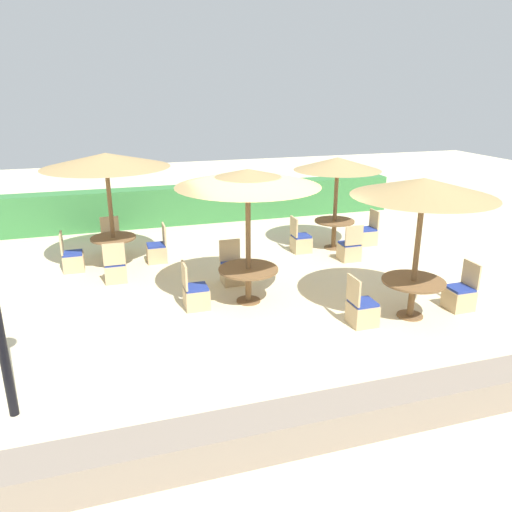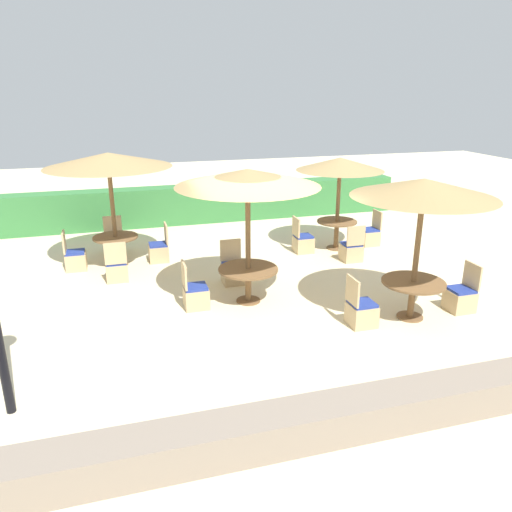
{
  "view_description": "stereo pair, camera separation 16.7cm",
  "coord_description": "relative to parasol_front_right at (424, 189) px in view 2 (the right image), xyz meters",
  "views": [
    {
      "loc": [
        -2.76,
        -8.29,
        4.09
      ],
      "look_at": [
        0.0,
        0.6,
        0.9
      ],
      "focal_mm": 35.0,
      "sensor_mm": 36.0,
      "label": 1
    },
    {
      "loc": [
        -2.6,
        -8.33,
        4.09
      ],
      "look_at": [
        0.0,
        0.6,
        0.9
      ],
      "focal_mm": 35.0,
      "sensor_mm": 36.0,
      "label": 2
    }
  ],
  "objects": [
    {
      "name": "ground_plane",
      "position": [
        -2.5,
        1.07,
        -2.42
      ],
      "size": [
        40.0,
        40.0,
        0.0
      ],
      "primitive_type": "plane",
      "color": "beige"
    },
    {
      "name": "hedge_row",
      "position": [
        -2.5,
        7.94,
        -1.85
      ],
      "size": [
        13.0,
        0.7,
        1.15
      ],
      "primitive_type": "cube",
      "color": "#387A3D",
      "rests_on": "ground_plane"
    },
    {
      "name": "stone_border",
      "position": [
        -2.5,
        -2.63,
        -2.19
      ],
      "size": [
        10.0,
        0.56,
        0.47
      ],
      "primitive_type": "cube",
      "color": "gray",
      "rests_on": "ground_plane"
    },
    {
      "name": "parasol_front_right",
      "position": [
        0.0,
        0.0,
        0.0
      ],
      "size": [
        2.5,
        2.5,
        2.6
      ],
      "color": "brown",
      "rests_on": "ground_plane"
    },
    {
      "name": "round_table_front_right",
      "position": [
        0.0,
        -0.0,
        -1.84
      ],
      "size": [
        1.15,
        1.15,
        0.72
      ],
      "color": "brown",
      "rests_on": "ground_plane"
    },
    {
      "name": "patio_chair_front_right_east",
      "position": [
        1.09,
        0.02,
        -2.16
      ],
      "size": [
        0.46,
        0.46,
        0.93
      ],
      "rotation": [
        0.0,
        0.0,
        1.57
      ],
      "color": "tan",
      "rests_on": "ground_plane"
    },
    {
      "name": "patio_chair_front_right_west",
      "position": [
        -1.04,
        -0.02,
        -2.16
      ],
      "size": [
        0.46,
        0.46,
        0.93
      ],
      "rotation": [
        0.0,
        0.0,
        -1.57
      ],
      "color": "tan",
      "rests_on": "ground_plane"
    },
    {
      "name": "parasol_back_left",
      "position": [
        -5.13,
        4.48,
        0.08
      ],
      "size": [
        2.85,
        2.85,
        2.67
      ],
      "color": "brown",
      "rests_on": "ground_plane"
    },
    {
      "name": "round_table_back_left",
      "position": [
        -5.13,
        4.48,
        -1.86
      ],
      "size": [
        1.05,
        1.05,
        0.72
      ],
      "color": "brown",
      "rests_on": "ground_plane"
    },
    {
      "name": "patio_chair_back_left_east",
      "position": [
        -4.14,
        4.5,
        -2.16
      ],
      "size": [
        0.46,
        0.46,
        0.93
      ],
      "rotation": [
        0.0,
        0.0,
        1.57
      ],
      "color": "tan",
      "rests_on": "ground_plane"
    },
    {
      "name": "patio_chair_back_left_north",
      "position": [
        -5.18,
        5.45,
        -2.16
      ],
      "size": [
        0.46,
        0.46,
        0.93
      ],
      "rotation": [
        0.0,
        0.0,
        3.14
      ],
      "color": "tan",
      "rests_on": "ground_plane"
    },
    {
      "name": "patio_chair_back_left_west",
      "position": [
        -6.09,
        4.44,
        -2.16
      ],
      "size": [
        0.46,
        0.46,
        0.93
      ],
      "rotation": [
        0.0,
        0.0,
        -1.57
      ],
      "color": "tan",
      "rests_on": "ground_plane"
    },
    {
      "name": "patio_chair_back_left_south",
      "position": [
        -5.17,
        3.45,
        -2.16
      ],
      "size": [
        0.46,
        0.46,
        0.93
      ],
      "color": "tan",
      "rests_on": "ground_plane"
    },
    {
      "name": "parasol_center",
      "position": [
        -2.69,
        1.55,
        0.05
      ],
      "size": [
        2.72,
        2.72,
        2.64
      ],
      "color": "brown",
      "rests_on": "ground_plane"
    },
    {
      "name": "round_table_center",
      "position": [
        -2.69,
        1.55,
        -1.85
      ],
      "size": [
        1.18,
        1.18,
        0.7
      ],
      "color": "brown",
      "rests_on": "ground_plane"
    },
    {
      "name": "patio_chair_center_north",
      "position": [
        -2.74,
        2.61,
        -2.16
      ],
      "size": [
        0.46,
        0.46,
        0.93
      ],
      "rotation": [
        0.0,
        0.0,
        3.14
      ],
      "color": "tan",
      "rests_on": "ground_plane"
    },
    {
      "name": "patio_chair_center_west",
      "position": [
        -3.75,
        1.57,
        -2.16
      ],
      "size": [
        0.46,
        0.46,
        0.93
      ],
      "rotation": [
        0.0,
        0.0,
        -1.57
      ],
      "color": "tan",
      "rests_on": "ground_plane"
    },
    {
      "name": "parasol_back_right",
      "position": [
        0.44,
        4.19,
        -0.21
      ],
      "size": [
        2.21,
        2.21,
        2.39
      ],
      "color": "brown",
      "rests_on": "ground_plane"
    },
    {
      "name": "round_table_back_right",
      "position": [
        0.44,
        4.19,
        -1.83
      ],
      "size": [
        1.04,
        1.04,
        0.76
      ],
      "color": "brown",
      "rests_on": "ground_plane"
    },
    {
      "name": "patio_chair_back_right_east",
      "position": [
        1.45,
        4.25,
        -2.16
      ],
      "size": [
        0.46,
        0.46,
        0.93
      ],
      "rotation": [
        0.0,
        0.0,
        1.57
      ],
      "color": "tan",
      "rests_on": "ground_plane"
    },
    {
      "name": "patio_chair_back_right_south",
      "position": [
        0.38,
        3.2,
        -2.16
      ],
      "size": [
        0.46,
        0.46,
        0.93
      ],
      "color": "tan",
      "rests_on": "ground_plane"
    },
    {
      "name": "patio_chair_back_right_west",
      "position": [
        -0.51,
        4.17,
        -2.16
      ],
      "size": [
        0.46,
        0.46,
        0.93
      ],
      "rotation": [
        0.0,
        0.0,
        -1.57
      ],
      "color": "tan",
      "rests_on": "ground_plane"
    }
  ]
}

